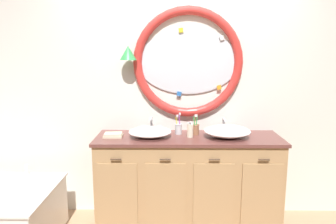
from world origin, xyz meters
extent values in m
cube|color=silver|center=(0.00, 0.59, 1.30)|extent=(6.40, 0.08, 2.60)
ellipsoid|color=silver|center=(0.08, 0.54, 1.63)|extent=(1.03, 0.02, 0.65)
torus|color=red|center=(0.08, 0.53, 1.63)|extent=(1.12, 0.09, 1.12)
cube|color=#2866B7|center=(0.60, 0.52, 1.65)|extent=(0.05, 0.01, 0.05)
cube|color=silver|center=(0.42, 0.52, 1.88)|extent=(0.05, 0.01, 0.05)
cube|color=yellow|center=(0.01, 0.52, 1.95)|extent=(0.05, 0.01, 0.05)
cube|color=purple|center=(-0.40, 0.52, 1.74)|extent=(0.05, 0.01, 0.05)
cube|color=purple|center=(-0.40, 0.52, 1.53)|extent=(0.04, 0.01, 0.04)
cube|color=#2866B7|center=(-0.01, 0.52, 1.31)|extent=(0.05, 0.01, 0.05)
cube|color=orange|center=(0.41, 0.52, 1.38)|extent=(0.05, 0.01, 0.05)
cylinder|color=#4C3823|center=(-0.52, 0.51, 1.75)|extent=(0.02, 0.09, 0.02)
cone|color=green|center=(-0.52, 0.46, 1.73)|extent=(0.17, 0.17, 0.14)
cube|color=tan|center=(0.08, 0.28, 0.44)|extent=(1.78, 0.55, 0.89)
cube|color=brown|center=(0.08, 0.28, 0.90)|extent=(1.82, 0.58, 0.03)
cube|color=brown|center=(0.08, 0.54, 0.83)|extent=(1.78, 0.02, 0.11)
cube|color=tan|center=(-0.59, -0.01, 0.40)|extent=(0.37, 0.02, 0.68)
cylinder|color=#422D1E|center=(-0.59, -0.02, 0.78)|extent=(0.10, 0.01, 0.01)
cube|color=tan|center=(-0.14, -0.01, 0.40)|extent=(0.37, 0.02, 0.68)
cylinder|color=#422D1E|center=(-0.14, -0.02, 0.78)|extent=(0.10, 0.01, 0.01)
cube|color=tan|center=(0.31, -0.01, 0.40)|extent=(0.37, 0.02, 0.68)
cylinder|color=#422D1E|center=(0.31, -0.02, 0.78)|extent=(0.10, 0.01, 0.01)
cube|color=tan|center=(0.75, -0.01, 0.40)|extent=(0.37, 0.02, 0.68)
cylinder|color=#422D1E|center=(0.75, -0.02, 0.78)|extent=(0.10, 0.01, 0.01)
cylinder|color=silver|center=(-1.53, 0.26, 0.58)|extent=(0.04, 0.04, 0.11)
ellipsoid|color=white|center=(-0.29, 0.25, 0.97)|extent=(0.40, 0.30, 0.11)
torus|color=white|center=(-0.29, 0.25, 0.97)|extent=(0.42, 0.42, 0.02)
cylinder|color=silver|center=(-0.29, 0.25, 0.97)|extent=(0.03, 0.03, 0.01)
ellipsoid|color=white|center=(0.46, 0.25, 0.98)|extent=(0.43, 0.33, 0.12)
torus|color=white|center=(0.46, 0.25, 0.98)|extent=(0.45, 0.45, 0.02)
cylinder|color=silver|center=(0.46, 0.25, 0.98)|extent=(0.03, 0.03, 0.01)
cylinder|color=silver|center=(-0.29, 0.48, 0.93)|extent=(0.05, 0.05, 0.02)
cylinder|color=silver|center=(-0.29, 0.48, 1.00)|extent=(0.02, 0.02, 0.13)
sphere|color=silver|center=(-0.29, 0.48, 1.07)|extent=(0.03, 0.03, 0.03)
cylinder|color=silver|center=(-0.29, 0.43, 1.07)|extent=(0.02, 0.09, 0.02)
cylinder|color=silver|center=(-0.38, 0.48, 0.95)|extent=(0.04, 0.04, 0.06)
cylinder|color=silver|center=(-0.21, 0.48, 0.95)|extent=(0.04, 0.04, 0.06)
cube|color=silver|center=(-0.38, 0.48, 0.98)|extent=(0.05, 0.01, 0.01)
cube|color=silver|center=(-0.21, 0.48, 0.98)|extent=(0.05, 0.01, 0.01)
cylinder|color=silver|center=(0.46, 0.48, 0.93)|extent=(0.05, 0.05, 0.02)
cylinder|color=silver|center=(0.46, 0.48, 1.00)|extent=(0.02, 0.02, 0.12)
sphere|color=silver|center=(0.46, 0.48, 1.06)|extent=(0.03, 0.03, 0.03)
cylinder|color=silver|center=(0.46, 0.42, 1.06)|extent=(0.02, 0.10, 0.02)
cylinder|color=silver|center=(0.36, 0.48, 0.95)|extent=(0.04, 0.04, 0.06)
cylinder|color=silver|center=(0.55, 0.48, 0.95)|extent=(0.04, 0.04, 0.06)
cube|color=silver|center=(0.36, 0.48, 0.98)|extent=(0.05, 0.01, 0.01)
cube|color=silver|center=(0.55, 0.48, 0.98)|extent=(0.05, 0.01, 0.01)
cylinder|color=silver|center=(-0.01, 0.38, 0.97)|extent=(0.07, 0.07, 0.10)
torus|color=silver|center=(-0.01, 0.38, 1.02)|extent=(0.08, 0.08, 0.01)
cylinder|color=purple|center=(0.00, 0.37, 1.02)|extent=(0.03, 0.02, 0.19)
cube|color=white|center=(0.00, 0.37, 1.13)|extent=(0.02, 0.02, 0.02)
cylinder|color=yellow|center=(-0.03, 0.38, 1.01)|extent=(0.04, 0.02, 0.16)
cube|color=white|center=(-0.03, 0.38, 1.11)|extent=(0.02, 0.02, 0.02)
cylinder|color=#996647|center=(0.16, 0.36, 0.97)|extent=(0.07, 0.07, 0.10)
torus|color=#996647|center=(0.16, 0.36, 1.02)|extent=(0.08, 0.08, 0.01)
cylinder|color=green|center=(0.17, 0.36, 1.02)|extent=(0.02, 0.02, 0.17)
cube|color=white|center=(0.17, 0.36, 1.11)|extent=(0.02, 0.02, 0.02)
cylinder|color=orange|center=(0.15, 0.37, 1.01)|extent=(0.01, 0.03, 0.17)
cube|color=white|center=(0.15, 0.37, 1.11)|extent=(0.02, 0.02, 0.02)
cylinder|color=green|center=(0.15, 0.34, 1.02)|extent=(0.04, 0.02, 0.17)
cube|color=white|center=(0.15, 0.34, 1.12)|extent=(0.02, 0.02, 0.02)
cylinder|color=#EFE5C6|center=(0.10, 0.25, 0.98)|extent=(0.06, 0.06, 0.13)
cylinder|color=silver|center=(0.10, 0.25, 1.06)|extent=(0.04, 0.04, 0.02)
cylinder|color=silver|center=(0.10, 0.24, 1.07)|extent=(0.01, 0.04, 0.01)
cube|color=beige|center=(-0.65, 0.25, 0.93)|extent=(0.18, 0.13, 0.02)
cube|color=beige|center=(-0.65, 0.25, 0.95)|extent=(0.17, 0.13, 0.02)
camera|label=1|loc=(-0.09, -2.82, 1.73)|focal=34.68mm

